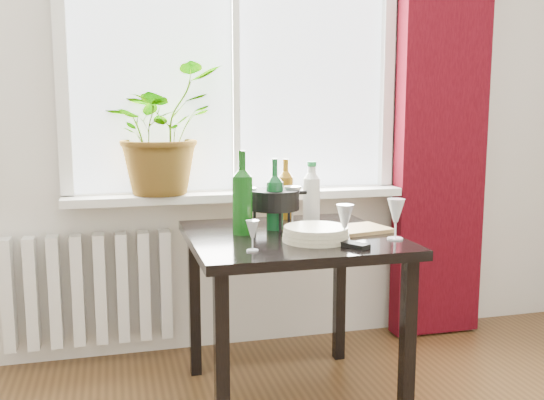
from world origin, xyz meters
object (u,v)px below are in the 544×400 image
object	(u,v)px
bottle_amber	(286,188)
cutting_board	(353,230)
table	(291,255)
potted_plant	(160,130)
wineglass_far_right	(396,219)
wineglass_back_center	(292,206)
fondue_pot	(275,209)
wineglass_back_left	(248,207)
tv_remote	(349,244)
wine_bottle_left	(242,192)
wine_bottle_right	(275,194)
radiator	(89,289)
wineglass_front_left	(252,236)
wineglass_front_right	(345,224)
plate_stack	(316,234)
cleaning_bottle	(312,191)

from	to	relation	value
bottle_amber	cutting_board	distance (m)	0.45
table	potted_plant	distance (m)	0.94
wineglass_far_right	wineglass_back_center	size ratio (longest dim) A/B	0.90
potted_plant	fondue_pot	xyz separation A→B (m)	(0.45, -0.47, -0.34)
bottle_amber	fondue_pot	world-z (taller)	bottle_amber
table	wineglass_back_left	world-z (taller)	wineglass_back_left
cutting_board	tv_remote	bearing A→B (deg)	-115.61
wine_bottle_left	fondue_pot	world-z (taller)	wine_bottle_left
wine_bottle_right	radiator	bearing A→B (deg)	147.45
wine_bottle_left	wineglass_front_left	xyz separation A→B (m)	(-0.03, -0.32, -0.12)
potted_plant	wineglass_back_center	size ratio (longest dim) A/B	3.35
potted_plant	wineglass_front_right	xyz separation A→B (m)	(0.63, -0.86, -0.34)
radiator	wineglass_back_center	distance (m)	1.12
wineglass_front_right	plate_stack	bearing A→B (deg)	133.88
wineglass_back_center	wineglass_back_left	size ratio (longest dim) A/B	1.04
wineglass_front_left	fondue_pot	xyz separation A→B (m)	(0.20, 0.41, 0.03)
table	potted_plant	bearing A→B (deg)	128.06
fondue_pot	cutting_board	bearing A→B (deg)	-10.12
table	fondue_pot	size ratio (longest dim) A/B	3.40
potted_plant	wineglass_back_left	xyz separation A→B (m)	(0.34, -0.42, -0.33)
bottle_amber	potted_plant	bearing A→B (deg)	155.20
wineglass_front_left	fondue_pot	bearing A→B (deg)	64.66
wineglass_far_right	cutting_board	distance (m)	0.23
wineglass_front_right	plate_stack	world-z (taller)	wineglass_front_right
wine_bottle_right	wineglass_back_left	distance (m)	0.15
wine_bottle_left	wine_bottle_right	bearing A→B (deg)	20.13
wineglass_front_right	plate_stack	distance (m)	0.13
wine_bottle_right	bottle_amber	size ratio (longest dim) A/B	1.06
potted_plant	bottle_amber	size ratio (longest dim) A/B	2.14
potted_plant	tv_remote	size ratio (longest dim) A/B	3.63
radiator	wineglass_front_left	distance (m)	1.16
radiator	wineglass_back_left	size ratio (longest dim) A/B	4.41
tv_remote	wine_bottle_left	bearing A→B (deg)	107.61
wineglass_back_left	wine_bottle_right	bearing A→B (deg)	-39.16
wineglass_front_right	radiator	bearing A→B (deg)	138.73
wineglass_back_center	wineglass_front_left	bearing A→B (deg)	-124.04
wineglass_far_right	potted_plant	bearing A→B (deg)	136.22
wine_bottle_left	bottle_amber	xyz separation A→B (m)	(0.27, 0.30, -0.03)
radiator	plate_stack	size ratio (longest dim) A/B	2.97
wineglass_front_right	wineglass_front_left	distance (m)	0.37
bottle_amber	wineglass_back_center	world-z (taller)	bottle_amber
radiator	tv_remote	bearing A→B (deg)	-42.21
wine_bottle_right	fondue_pot	world-z (taller)	wine_bottle_right
radiator	bottle_amber	world-z (taller)	bottle_amber
cleaning_bottle	wineglass_far_right	world-z (taller)	cleaning_bottle
wine_bottle_right	wineglass_back_center	size ratio (longest dim) A/B	1.66
wineglass_front_left	wineglass_back_center	bearing A→B (deg)	55.96
wine_bottle_left	cleaning_bottle	size ratio (longest dim) A/B	1.29
radiator	wineglass_front_left	bearing A→B (deg)	-54.96
radiator	cutting_board	world-z (taller)	cutting_board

